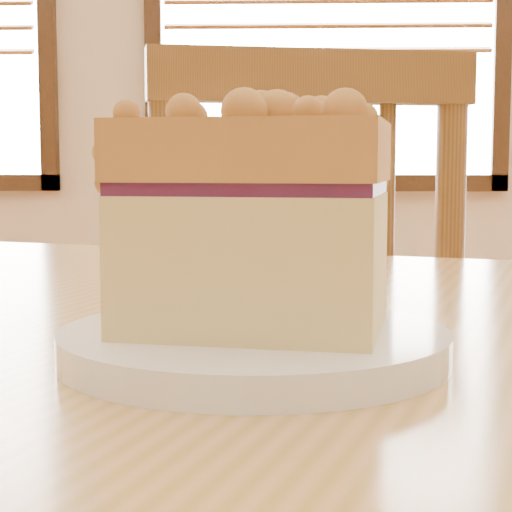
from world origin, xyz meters
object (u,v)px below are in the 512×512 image
at_px(cafe_table_main, 218,441).
at_px(plate, 254,346).
at_px(cafe_chair_main, 284,402).
at_px(cake_slice, 253,214).

bearing_deg(cafe_table_main, plate, -59.25).
height_order(cafe_table_main, plate, plate).
bearing_deg(plate, cafe_table_main, 102.65).
relative_size(cafe_table_main, cafe_chair_main, 1.52).
height_order(plate, cake_slice, cake_slice).
bearing_deg(cake_slice, cafe_table_main, 112.34).
distance_m(cafe_table_main, cake_slice, 0.22).
relative_size(cafe_table_main, cake_slice, 10.06).
relative_size(plate, cake_slice, 1.37).
bearing_deg(cake_slice, plate, 8.24).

